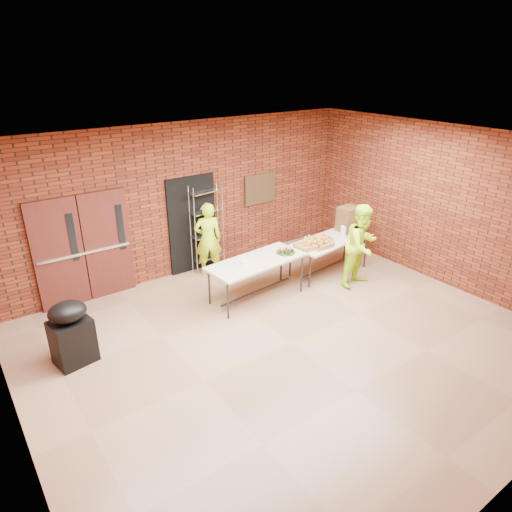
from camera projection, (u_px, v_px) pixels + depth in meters
The scene contains 19 objects.
room at pixel (294, 255), 6.91m from camera, with size 8.08×7.08×3.28m.
double_doors at pixel (84, 249), 8.50m from camera, with size 1.78×0.12×2.10m.
dark_doorway at pixel (192, 225), 9.75m from camera, with size 1.10×0.06×2.10m, color black.
bronze_plaque at pixel (260, 189), 10.50m from camera, with size 0.85×0.04×0.70m, color #3F2919.
wire_rack at pixel (207, 228), 9.83m from camera, with size 0.70×0.23×1.92m, color silver, non-canonical shape.
table_left at pixel (257, 264), 8.68m from camera, with size 2.02×0.99×0.80m.
table_right at pixel (330, 242), 9.77m from camera, with size 1.94×1.00×0.76m.
basket_bananas at pixel (307, 246), 9.24m from camera, with size 0.43×0.33×0.13m.
basket_oranges at pixel (321, 239), 9.59m from camera, with size 0.40×0.31×0.12m.
basket_apples at pixel (321, 244), 9.33m from camera, with size 0.44×0.34×0.14m.
muffin_tray at pixel (286, 251), 8.97m from camera, with size 0.38×0.38×0.09m.
napkin_box at pixel (245, 262), 8.52m from camera, with size 0.16×0.11×0.05m, color silver.
coffee_dispenser at pixel (348, 219), 10.11m from camera, with size 0.42×0.38×0.56m, color brown.
cup_stack_front at pixel (344, 233), 9.78m from camera, with size 0.08×0.08×0.23m, color silver.
cup_stack_mid at pixel (351, 233), 9.72m from camera, with size 0.08×0.08×0.25m, color silver.
cup_stack_back at pixel (342, 231), 9.85m from camera, with size 0.08×0.08×0.24m, color silver.
covered_grill at pixel (71, 333), 6.91m from camera, with size 0.64×0.57×1.04m.
volunteer_woman at pixel (208, 239), 9.68m from camera, with size 0.58×0.38×1.60m, color #CBFF1C.
volunteer_man at pixel (362, 246), 9.19m from camera, with size 0.83×0.65×1.71m, color #CBFF1C.
Camera 1 is at (-4.17, -4.79, 4.38)m, focal length 32.00 mm.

